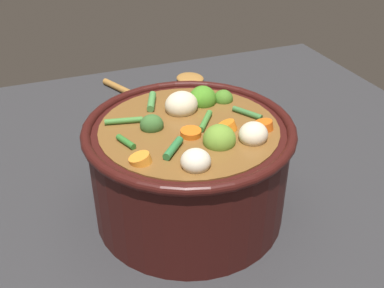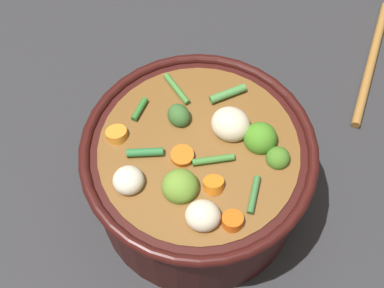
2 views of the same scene
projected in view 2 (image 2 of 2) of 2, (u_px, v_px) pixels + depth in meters
The scene contains 2 objects.
ground_plane at pixel (198, 198), 0.73m from camera, with size 1.10×1.10×0.00m, color #2D2D30.
cooking_pot at pixel (198, 174), 0.66m from camera, with size 0.28×0.28×0.17m.
Camera 2 is at (-0.20, 0.21, 0.67)m, focal length 49.18 mm.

